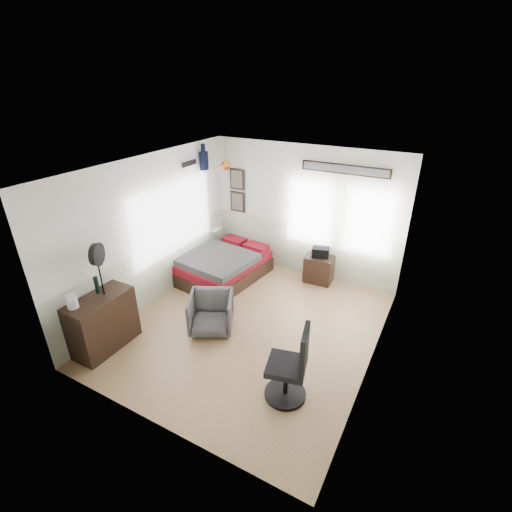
# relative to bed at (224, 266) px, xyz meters

# --- Properties ---
(ground_plane) EXTENTS (4.00, 4.50, 0.01)m
(ground_plane) POSITION_rel_bed_xyz_m (1.29, -1.20, -0.29)
(ground_plane) COLOR #A57B52
(room_shell) EXTENTS (4.02, 4.52, 2.71)m
(room_shell) POSITION_rel_bed_xyz_m (1.22, -1.01, 1.33)
(room_shell) COLOR white
(room_shell) RESTS_ON ground_plane
(wall_decor) EXTENTS (3.55, 1.32, 1.44)m
(wall_decor) POSITION_rel_bed_xyz_m (0.19, 0.76, 1.82)
(wall_decor) COLOR black
(wall_decor) RESTS_ON room_shell
(bed) EXTENTS (1.49, 1.96, 0.58)m
(bed) POSITION_rel_bed_xyz_m (0.00, 0.00, 0.00)
(bed) COLOR black
(bed) RESTS_ON ground_plane
(dresser) EXTENTS (0.48, 1.00, 0.90)m
(dresser) POSITION_rel_bed_xyz_m (-0.45, -2.71, 0.17)
(dresser) COLOR black
(dresser) RESTS_ON ground_plane
(armchair) EXTENTS (0.95, 0.96, 0.65)m
(armchair) POSITION_rel_bed_xyz_m (0.76, -1.56, 0.04)
(armchair) COLOR #585858
(armchair) RESTS_ON ground_plane
(nightstand) EXTENTS (0.58, 0.47, 0.56)m
(nightstand) POSITION_rel_bed_xyz_m (1.77, 0.85, -0.00)
(nightstand) COLOR black
(nightstand) RESTS_ON ground_plane
(task_chair) EXTENTS (0.60, 0.60, 1.12)m
(task_chair) POSITION_rel_bed_xyz_m (2.51, -2.27, 0.17)
(task_chair) COLOR black
(task_chair) RESTS_ON ground_plane
(kettle) EXTENTS (0.18, 0.15, 0.21)m
(kettle) POSITION_rel_bed_xyz_m (-0.54, -3.05, 0.72)
(kettle) COLOR silver
(kettle) RESTS_ON dresser
(bottle) EXTENTS (0.07, 0.07, 0.27)m
(bottle) POSITION_rel_bed_xyz_m (-0.54, -2.60, 0.76)
(bottle) COLOR black
(bottle) RESTS_ON dresser
(stand_fan) EXTENTS (0.22, 0.32, 0.84)m
(stand_fan) POSITION_rel_bed_xyz_m (-0.42, -2.59, 1.27)
(stand_fan) COLOR black
(stand_fan) RESTS_ON dresser
(black_bag) EXTENTS (0.38, 0.30, 0.20)m
(black_bag) POSITION_rel_bed_xyz_m (1.77, 0.85, 0.37)
(black_bag) COLOR black
(black_bag) RESTS_ON nightstand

